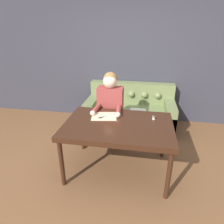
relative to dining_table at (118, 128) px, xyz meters
name	(u,v)px	position (x,y,z in m)	size (l,w,h in m)	color
ground_plane	(110,174)	(-0.10, -0.15, -0.69)	(16.00, 16.00, 0.00)	brown
wall_back	(127,61)	(-0.10, 1.89, 0.61)	(8.00, 0.06, 2.60)	#383842
dining_table	(118,128)	(0.00, 0.00, 0.00)	(1.47, 1.00, 0.76)	#381E11
couch	(130,112)	(0.05, 1.45, -0.39)	(1.77, 0.90, 0.87)	olive
person	(110,110)	(-0.23, 0.63, -0.01)	(0.46, 0.62, 1.32)	#33281E
pattern_paper_main	(104,116)	(-0.24, 0.20, 0.07)	(0.40, 0.36, 0.00)	beige
scissors	(103,117)	(-0.25, 0.16, 0.07)	(0.19, 0.17, 0.01)	silver
thread_spool	(154,118)	(0.48, 0.23, 0.09)	(0.04, 0.04, 0.05)	beige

